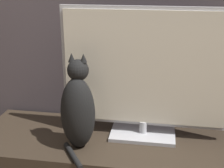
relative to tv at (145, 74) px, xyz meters
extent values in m
cube|color=#B7B7BC|center=(0.00, 0.00, -0.36)|extent=(0.36, 0.22, 0.02)
cylinder|color=#B7B7BC|center=(0.00, 0.00, -0.31)|extent=(0.04, 0.04, 0.07)
cube|color=#B7B7BC|center=(0.00, 0.00, 0.03)|extent=(0.90, 0.02, 0.65)
cube|color=silver|center=(0.00, -0.01, 0.03)|extent=(0.87, 0.01, 0.62)
ellipsoid|color=black|center=(-0.33, -0.18, -0.17)|extent=(0.18, 0.16, 0.39)
ellipsoid|color=silver|center=(-0.33, -0.12, -0.19)|extent=(0.10, 0.05, 0.21)
sphere|color=black|center=(-0.33, -0.15, 0.05)|extent=(0.11, 0.11, 0.11)
cone|color=black|center=(-0.36, -0.15, 0.12)|extent=(0.04, 0.04, 0.04)
cone|color=black|center=(-0.30, -0.15, 0.12)|extent=(0.04, 0.04, 0.04)
cylinder|color=black|center=(-0.33, -0.29, -0.35)|extent=(0.15, 0.21, 0.03)
camera|label=1|loc=(0.08, -1.59, 0.52)|focal=50.00mm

